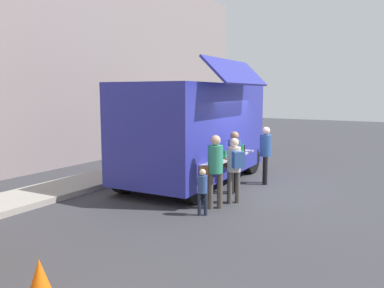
{
  "coord_description": "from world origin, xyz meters",
  "views": [
    {
      "loc": [
        -10.23,
        -3.89,
        2.74
      ],
      "look_at": [
        -0.91,
        1.69,
        1.3
      ],
      "focal_mm": 36.4,
      "sensor_mm": 36.0,
      "label": 1
    }
  ],
  "objects_px": {
    "customer_extra_browsing": "(266,150)",
    "child_near_queue": "(203,188)",
    "customer_front_ordering": "(234,157)",
    "customer_rear_waiting": "(215,165)",
    "customer_mid_with_backpack": "(235,164)",
    "traffic_cone_orange": "(40,279)",
    "trash_bin": "(201,146)",
    "food_truck_main": "(195,129)"
  },
  "relations": [
    {
      "from": "customer_extra_browsing",
      "to": "child_near_queue",
      "type": "height_order",
      "value": "customer_extra_browsing"
    },
    {
      "from": "customer_extra_browsing",
      "to": "customer_front_ordering",
      "type": "bearing_deg",
      "value": 53.63
    },
    {
      "from": "customer_rear_waiting",
      "to": "child_near_queue",
      "type": "bearing_deg",
      "value": 140.17
    },
    {
      "from": "customer_extra_browsing",
      "to": "child_near_queue",
      "type": "relative_size",
      "value": 1.63
    },
    {
      "from": "customer_rear_waiting",
      "to": "customer_mid_with_backpack",
      "type": "bearing_deg",
      "value": -61.8
    },
    {
      "from": "traffic_cone_orange",
      "to": "trash_bin",
      "type": "distance_m",
      "value": 12.12
    },
    {
      "from": "customer_rear_waiting",
      "to": "customer_extra_browsing",
      "type": "relative_size",
      "value": 1.02
    },
    {
      "from": "food_truck_main",
      "to": "customer_rear_waiting",
      "type": "xyz_separation_m",
      "value": [
        -2.14,
        -1.8,
        -0.59
      ]
    },
    {
      "from": "customer_rear_waiting",
      "to": "child_near_queue",
      "type": "xyz_separation_m",
      "value": [
        -0.61,
        -0.02,
        -0.41
      ]
    },
    {
      "from": "customer_front_ordering",
      "to": "customer_extra_browsing",
      "type": "bearing_deg",
      "value": -90.94
    },
    {
      "from": "food_truck_main",
      "to": "customer_mid_with_backpack",
      "type": "height_order",
      "value": "food_truck_main"
    },
    {
      "from": "customer_extra_browsing",
      "to": "customer_mid_with_backpack",
      "type": "bearing_deg",
      "value": 68.79
    },
    {
      "from": "food_truck_main",
      "to": "trash_bin",
      "type": "relative_size",
      "value": 6.3
    },
    {
      "from": "trash_bin",
      "to": "customer_extra_browsing",
      "type": "bearing_deg",
      "value": -130.15
    },
    {
      "from": "customer_mid_with_backpack",
      "to": "child_near_queue",
      "type": "bearing_deg",
      "value": 120.6
    },
    {
      "from": "food_truck_main",
      "to": "trash_bin",
      "type": "height_order",
      "value": "food_truck_main"
    },
    {
      "from": "customer_mid_with_backpack",
      "to": "customer_extra_browsing",
      "type": "xyz_separation_m",
      "value": [
        2.41,
        0.09,
        0.03
      ]
    },
    {
      "from": "trash_bin",
      "to": "customer_extra_browsing",
      "type": "height_order",
      "value": "customer_extra_browsing"
    },
    {
      "from": "food_truck_main",
      "to": "child_near_queue",
      "type": "relative_size",
      "value": 5.33
    },
    {
      "from": "traffic_cone_orange",
      "to": "customer_extra_browsing",
      "type": "height_order",
      "value": "customer_extra_browsing"
    },
    {
      "from": "customer_extra_browsing",
      "to": "trash_bin",
      "type": "bearing_deg",
      "value": -63.58
    },
    {
      "from": "customer_front_ordering",
      "to": "traffic_cone_orange",
      "type": "bearing_deg",
      "value": 102.94
    },
    {
      "from": "traffic_cone_orange",
      "to": "food_truck_main",
      "type": "bearing_deg",
      "value": 13.68
    },
    {
      "from": "customer_extra_browsing",
      "to": "child_near_queue",
      "type": "distance_m",
      "value": 3.66
    },
    {
      "from": "trash_bin",
      "to": "customer_rear_waiting",
      "type": "relative_size",
      "value": 0.51
    },
    {
      "from": "customer_front_ordering",
      "to": "customer_extra_browsing",
      "type": "distance_m",
      "value": 1.54
    },
    {
      "from": "child_near_queue",
      "to": "food_truck_main",
      "type": "bearing_deg",
      "value": -0.35
    },
    {
      "from": "trash_bin",
      "to": "customer_rear_waiting",
      "type": "height_order",
      "value": "customer_rear_waiting"
    },
    {
      "from": "trash_bin",
      "to": "customer_front_ordering",
      "type": "xyz_separation_m",
      "value": [
        -5.09,
        -3.91,
        0.56
      ]
    },
    {
      "from": "customer_mid_with_backpack",
      "to": "customer_front_ordering",
      "type": "bearing_deg",
      "value": -23.98
    },
    {
      "from": "food_truck_main",
      "to": "customer_mid_with_backpack",
      "type": "distance_m",
      "value": 2.62
    },
    {
      "from": "food_truck_main",
      "to": "customer_front_ordering",
      "type": "distance_m",
      "value": 1.82
    },
    {
      "from": "customer_front_ordering",
      "to": "trash_bin",
      "type": "bearing_deg",
      "value": -40.47
    },
    {
      "from": "customer_front_ordering",
      "to": "customer_mid_with_backpack",
      "type": "xyz_separation_m",
      "value": [
        -0.91,
        -0.44,
        -0.01
      ]
    },
    {
      "from": "customer_mid_with_backpack",
      "to": "child_near_queue",
      "type": "relative_size",
      "value": 1.54
    },
    {
      "from": "child_near_queue",
      "to": "traffic_cone_orange",
      "type": "bearing_deg",
      "value": 144.47
    },
    {
      "from": "customer_mid_with_backpack",
      "to": "customer_extra_browsing",
      "type": "relative_size",
      "value": 0.95
    },
    {
      "from": "customer_rear_waiting",
      "to": "child_near_queue",
      "type": "height_order",
      "value": "customer_rear_waiting"
    },
    {
      "from": "customer_mid_with_backpack",
      "to": "customer_rear_waiting",
      "type": "bearing_deg",
      "value": 110.07
    },
    {
      "from": "customer_front_ordering",
      "to": "child_near_queue",
      "type": "distance_m",
      "value": 2.18
    },
    {
      "from": "customer_front_ordering",
      "to": "child_near_queue",
      "type": "xyz_separation_m",
      "value": [
        -2.14,
        -0.23,
        -0.37
      ]
    },
    {
      "from": "customer_rear_waiting",
      "to": "customer_extra_browsing",
      "type": "distance_m",
      "value": 3.03
    }
  ]
}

